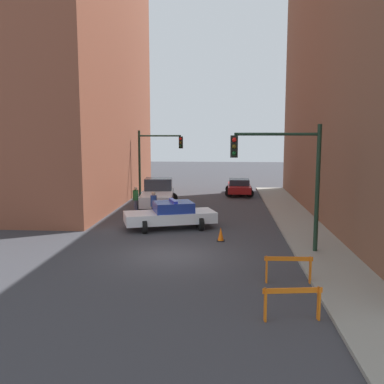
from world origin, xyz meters
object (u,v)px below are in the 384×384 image
(traffic_light_far, at_px, (154,154))
(pedestrian_corner, at_px, (136,199))
(traffic_light_near, at_px, (289,169))
(barrier_mid, at_px, (288,265))
(parked_car_near, at_px, (239,187))
(traffic_cone, at_px, (221,234))
(white_truck, at_px, (158,194))
(police_car, at_px, (171,215))
(barrier_front, at_px, (292,298))
(pedestrian_crossing, at_px, (154,206))

(traffic_light_far, height_order, pedestrian_corner, traffic_light_far)
(traffic_light_near, height_order, barrier_mid, traffic_light_near)
(traffic_light_far, relative_size, parked_car_near, 1.20)
(parked_car_near, xyz_separation_m, pedestrian_corner, (-6.75, -8.65, 0.19))
(pedestrian_corner, relative_size, traffic_cone, 2.53)
(white_truck, xyz_separation_m, parked_car_near, (5.68, 6.48, -0.23))
(police_car, bearing_deg, barrier_front, -175.54)
(police_car, bearing_deg, pedestrian_corner, 14.53)
(traffic_light_far, xyz_separation_m, police_car, (2.63, -10.47, -2.67))
(police_car, bearing_deg, traffic_light_near, -147.18)
(police_car, bearing_deg, traffic_cone, -152.05)
(traffic_light_near, xyz_separation_m, traffic_cone, (-2.75, 1.81, -3.21))
(white_truck, bearing_deg, barrier_front, -75.44)
(traffic_light_near, height_order, traffic_cone, traffic_light_near)
(white_truck, xyz_separation_m, barrier_front, (6.30, -17.36, -0.29))
(barrier_mid, bearing_deg, white_truck, 114.67)
(barrier_front, bearing_deg, pedestrian_crossing, 114.35)
(traffic_light_far, bearing_deg, parked_car_near, 20.13)
(pedestrian_crossing, bearing_deg, pedestrian_corner, -107.82)
(traffic_light_far, xyz_separation_m, white_truck, (0.94, -4.05, -2.49))
(traffic_light_far, height_order, white_truck, traffic_light_far)
(traffic_light_far, height_order, parked_car_near, traffic_light_far)
(traffic_light_far, bearing_deg, police_car, -75.91)
(traffic_light_far, xyz_separation_m, barrier_front, (7.25, -21.41, -2.78))
(barrier_front, bearing_deg, police_car, 112.89)
(traffic_cone, bearing_deg, barrier_mid, -67.31)
(traffic_light_far, bearing_deg, traffic_light_near, -61.52)
(white_truck, relative_size, parked_car_near, 1.29)
(barrier_mid, xyz_separation_m, traffic_cone, (-2.29, 5.48, -0.30))
(pedestrian_crossing, distance_m, barrier_front, 14.20)
(police_car, xyz_separation_m, barrier_front, (4.62, -10.94, -0.11))
(parked_car_near, height_order, barrier_mid, parked_car_near)
(traffic_light_far, height_order, pedestrian_crossing, traffic_light_far)
(traffic_light_far, distance_m, pedestrian_crossing, 8.95)
(white_truck, height_order, barrier_front, white_truck)
(traffic_light_near, xyz_separation_m, police_car, (-5.40, 4.34, -2.81))
(pedestrian_corner, xyz_separation_m, barrier_front, (7.37, -15.18, -0.24))
(traffic_light_near, xyz_separation_m, white_truck, (-7.09, 10.76, -2.62))
(traffic_light_near, distance_m, traffic_cone, 4.60)
(white_truck, relative_size, pedestrian_corner, 3.35)
(police_car, relative_size, parked_car_near, 1.17)
(traffic_light_far, height_order, barrier_front, traffic_light_far)
(police_car, height_order, barrier_mid, police_car)
(traffic_light_near, bearing_deg, police_car, 141.25)
(traffic_light_near, distance_m, pedestrian_corner, 12.14)
(traffic_light_far, relative_size, barrier_front, 3.27)
(white_truck, bearing_deg, police_car, -80.69)
(pedestrian_corner, bearing_deg, traffic_cone, -91.22)
(traffic_light_near, bearing_deg, traffic_light_far, 118.48)
(traffic_cone, bearing_deg, pedestrian_crossing, 130.66)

